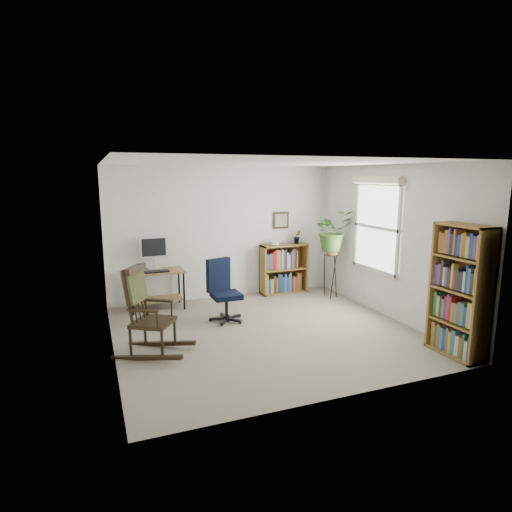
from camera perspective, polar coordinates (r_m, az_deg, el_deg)
name	(u,v)px	position (r m, az deg, el deg)	size (l,w,h in m)	color
floor	(266,332)	(6.30, 1.34, -10.07)	(4.20, 4.00, 0.00)	gray
ceiling	(267,163)	(5.89, 1.45, 12.33)	(4.20, 4.00, 0.00)	silver
wall_back	(224,233)	(7.84, -4.26, 3.10)	(4.20, 0.00, 2.40)	silver
wall_front	(346,283)	(4.24, 11.90, -3.60)	(4.20, 0.00, 2.40)	silver
wall_left	(108,261)	(5.53, -19.12, -0.65)	(0.00, 4.00, 2.40)	silver
wall_right	(389,242)	(7.05, 17.36, 1.79)	(0.00, 4.00, 2.40)	silver
window	(376,227)	(7.23, 15.72, 3.69)	(0.12, 1.20, 1.50)	silver
desk	(157,290)	(7.44, -13.10, -4.40)	(0.92, 0.50, 0.66)	olive
monitor	(154,253)	(7.45, -13.46, 0.41)	(0.46, 0.16, 0.56)	silver
keyboard	(157,271)	(7.25, -13.08, -2.02)	(0.40, 0.15, 0.03)	black
office_chair	(226,290)	(6.61, -3.99, -4.60)	(0.54, 0.54, 0.98)	black
rocking_chair	(153,310)	(5.54, -13.62, -7.02)	(0.60, 0.99, 1.15)	black
low_bookshelf	(284,269)	(8.20, 3.73, -1.72)	(0.90, 0.30, 0.95)	brown
tall_bookshelf	(460,291)	(5.85, 25.54, -4.24)	(0.31, 0.73, 1.66)	brown
plant_stand	(331,273)	(7.98, 9.98, -2.19)	(0.26, 0.26, 0.95)	black
spider_plant	(333,211)	(7.81, 10.25, 5.95)	(1.69, 1.88, 1.46)	#366322
potted_plant_small	(297,241)	(8.23, 5.51, 2.04)	(0.13, 0.24, 0.11)	#366322
framed_picture	(281,220)	(8.19, 3.36, 4.77)	(0.32, 0.04, 0.32)	black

